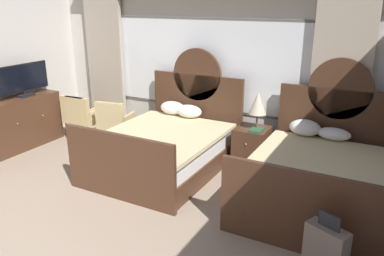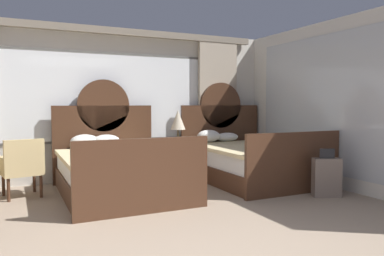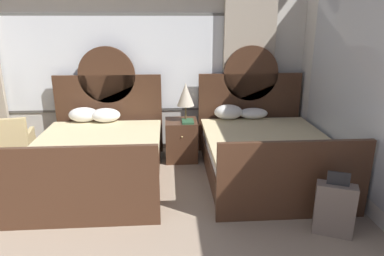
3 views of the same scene
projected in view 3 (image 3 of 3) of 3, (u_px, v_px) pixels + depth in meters
wall_back_window at (115, 68)px, 5.60m from camera, size 6.25×0.22×2.70m
bed_near_window at (99, 156)px, 4.75m from camera, size 1.71×2.27×1.77m
bed_near_mirror at (264, 152)px, 4.91m from camera, size 1.71×2.27×1.77m
nightstand_between_beds at (181, 140)px, 5.49m from camera, size 0.50×0.52×0.65m
table_lamp_on_nightstand at (186, 95)px, 5.26m from camera, size 0.27×0.27×0.59m
book_on_nightstand at (188, 121)px, 5.30m from camera, size 0.18×0.26×0.03m
armchair_by_window_left at (12, 141)px, 4.99m from camera, size 0.61×0.61×0.85m
suitcase_on_floor at (334, 209)px, 3.56m from camera, size 0.43×0.31×0.70m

